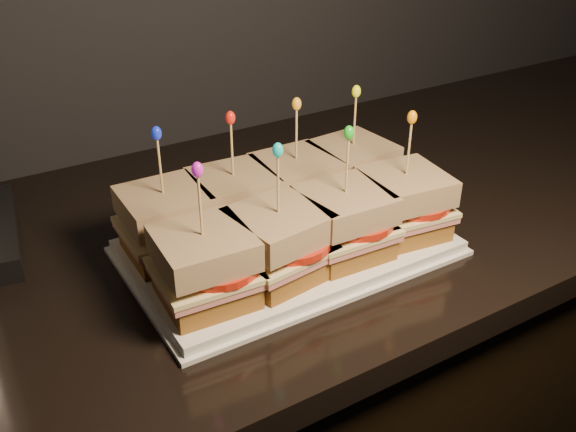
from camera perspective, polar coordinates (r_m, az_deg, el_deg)
granite_slab at (r=0.92m, az=-1.97°, el=-1.09°), size 2.24×0.64×0.04m
platter at (r=0.82m, az=0.00°, el=-2.79°), size 0.39×0.24×0.02m
platter_rim at (r=0.82m, az=0.00°, el=-3.14°), size 0.40×0.25×0.01m
sandwich_0_bread_bot at (r=0.80m, az=-10.59°, el=-2.35°), size 0.10×0.10×0.03m
sandwich_0_ham at (r=0.79m, az=-10.70°, el=-1.29°), size 0.11×0.10×0.01m
sandwich_0_cheese at (r=0.79m, az=-10.75°, el=-0.85°), size 0.11×0.10×0.01m
sandwich_0_tomato at (r=0.78m, az=-9.83°, el=-0.34°), size 0.10×0.10×0.01m
sandwich_0_bread_top at (r=0.78m, az=-10.94°, el=0.96°), size 0.10×0.10×0.03m
sandwich_0_pick at (r=0.75m, az=-11.28°, el=4.07°), size 0.00×0.00×0.09m
sandwich_0_frill at (r=0.74m, az=-11.62°, el=7.22°), size 0.01×0.01×0.02m
sandwich_1_bread_bot at (r=0.83m, az=-4.70°, el=-0.63°), size 0.10×0.10×0.03m
sandwich_1_ham at (r=0.82m, az=-4.75°, el=0.41°), size 0.11×0.11×0.01m
sandwich_1_cheese at (r=0.82m, az=-4.77°, el=0.84°), size 0.11×0.11×0.01m
sandwich_1_tomato at (r=0.82m, az=-3.85°, el=1.33°), size 0.10×0.10×0.01m
sandwich_1_bread_top at (r=0.81m, az=-4.86°, el=2.61°), size 0.10×0.10×0.03m
sandwich_1_pick at (r=0.79m, az=-5.00°, el=5.64°), size 0.00×0.00×0.09m
sandwich_1_frill at (r=0.77m, az=-5.14°, el=8.70°), size 0.01×0.01×0.02m
sandwich_2_bread_bot at (r=0.87m, az=0.71°, el=0.96°), size 0.10×0.10×0.03m
sandwich_2_ham at (r=0.86m, az=0.72°, el=1.97°), size 0.11×0.10×0.01m
sandwich_2_cheese at (r=0.86m, az=0.72°, el=2.38°), size 0.11×0.10×0.01m
sandwich_2_tomato at (r=0.86m, az=1.62°, el=2.86°), size 0.10×0.10×0.01m
sandwich_2_bread_top at (r=0.85m, az=0.73°, el=4.10°), size 0.10×0.10×0.03m
sandwich_2_pick at (r=0.83m, az=0.75°, el=7.01°), size 0.00×0.00×0.09m
sandwich_2_frill at (r=0.81m, az=0.77°, el=9.94°), size 0.01×0.01×0.02m
sandwich_3_bread_bot at (r=0.92m, az=5.62°, el=2.39°), size 0.10×0.10×0.03m
sandwich_3_ham at (r=0.91m, az=5.67°, el=3.36°), size 0.11×0.11×0.01m
sandwich_3_cheese at (r=0.91m, az=5.69°, el=3.76°), size 0.11×0.11×0.01m
sandwich_3_tomato at (r=0.91m, az=6.56°, el=4.21°), size 0.10×0.10×0.01m
sandwich_3_bread_top at (r=0.89m, az=5.78°, el=5.40°), size 0.10×0.10×0.03m
sandwich_3_pick at (r=0.88m, az=5.94°, el=8.18°), size 0.00×0.00×0.09m
sandwich_3_frill at (r=0.86m, az=6.09°, el=10.96°), size 0.01×0.01×0.02m
sandwich_4_bread_bot at (r=0.72m, az=-7.26°, el=-6.39°), size 0.10×0.10×0.03m
sandwich_4_ham at (r=0.71m, az=-7.34°, el=-5.26°), size 0.11×0.11×0.01m
sandwich_4_cheese at (r=0.70m, az=-7.38°, el=-4.79°), size 0.11×0.11×0.01m
sandwich_4_tomato at (r=0.70m, az=-6.32°, el=-4.24°), size 0.10×0.10×0.01m
sandwich_4_bread_top at (r=0.69m, az=-7.53°, el=-2.82°), size 0.10×0.10×0.03m
sandwich_4_pick at (r=0.66m, az=-7.79°, el=0.58°), size 0.00×0.00×0.09m
sandwich_4_frill at (r=0.64m, az=-8.06°, el=4.10°), size 0.01×0.01×0.02m
sandwich_5_bread_bot at (r=0.75m, az=-0.83°, el=-4.28°), size 0.11×0.11×0.03m
sandwich_5_ham at (r=0.74m, az=-0.84°, el=-3.17°), size 0.12×0.11×0.01m
sandwich_5_cheese at (r=0.74m, az=-0.84°, el=-2.71°), size 0.12×0.12×0.01m
sandwich_5_tomato at (r=0.73m, az=0.20°, el=-2.17°), size 0.10×0.10×0.01m
sandwich_5_bread_top at (r=0.72m, az=-0.86°, el=-0.79°), size 0.11×0.11×0.03m
sandwich_5_pick at (r=0.70m, az=-0.89°, el=2.50°), size 0.00×0.00×0.09m
sandwich_5_frill at (r=0.68m, az=-0.92°, el=5.88°), size 0.01×0.01×0.02m
sandwich_6_bread_bot at (r=0.79m, az=4.94°, el=-2.33°), size 0.10×0.10×0.03m
sandwich_6_ham at (r=0.78m, az=5.00°, el=-1.26°), size 0.11×0.11×0.01m
sandwich_6_cheese at (r=0.78m, az=5.02°, el=-0.81°), size 0.11×0.11×0.01m
sandwich_6_tomato at (r=0.78m, az=6.02°, el=-0.30°), size 0.10×0.10×0.01m
sandwich_6_bread_top at (r=0.77m, az=5.11°, el=1.03°), size 0.10×0.10×0.03m
sandwich_6_pick at (r=0.74m, az=5.27°, el=4.17°), size 0.00×0.00×0.09m
sandwich_6_frill at (r=0.73m, az=5.43°, el=7.38°), size 0.01×0.01×0.02m
sandwich_7_bread_bot at (r=0.84m, az=10.05°, el=-0.57°), size 0.11×0.11×0.03m
sandwich_7_ham at (r=0.83m, az=10.16°, el=0.45°), size 0.12×0.11×0.01m
sandwich_7_cheese at (r=0.83m, az=10.20°, el=0.87°), size 0.12×0.12×0.01m
sandwich_7_tomato at (r=0.83m, az=11.14°, el=1.36°), size 0.10×0.10×0.01m
sandwich_7_bread_top at (r=0.82m, az=10.37°, el=2.62°), size 0.11×0.11×0.03m
sandwich_7_pick at (r=0.80m, az=10.67°, el=5.60°), size 0.00×0.00×0.09m
sandwich_7_frill at (r=0.78m, az=10.98°, el=8.61°), size 0.01×0.01×0.02m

